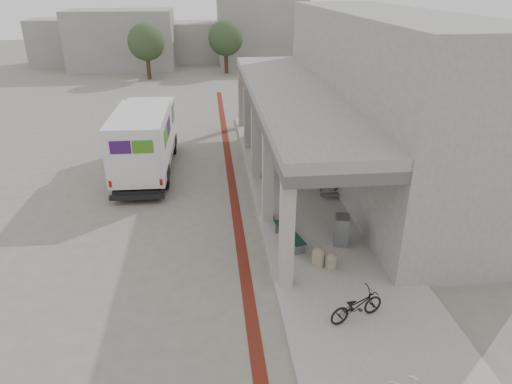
{
  "coord_description": "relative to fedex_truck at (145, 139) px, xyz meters",
  "views": [
    {
      "loc": [
        0.11,
        -14.18,
        8.1
      ],
      "look_at": [
        1.59,
        -0.32,
        1.6
      ],
      "focal_mm": 32.0,
      "sensor_mm": 36.0,
      "label": 1
    }
  ],
  "objects": [
    {
      "name": "ground",
      "position": [
        2.78,
        -5.82,
        -1.61
      ],
      "size": [
        120.0,
        120.0,
        0.0
      ],
      "primitive_type": "plane",
      "color": "slate",
      "rests_on": "ground"
    },
    {
      "name": "transit_building",
      "position": [
        9.61,
        -1.32,
        1.79
      ],
      "size": [
        7.6,
        17.0,
        7.0
      ],
      "color": "gray",
      "rests_on": "ground"
    },
    {
      "name": "tree_right",
      "position": [
        12.78,
        23.18,
        1.57
      ],
      "size": [
        3.2,
        3.2,
        4.8
      ],
      "color": "#38281C",
      "rests_on": "ground"
    },
    {
      "name": "tree_left",
      "position": [
        -2.22,
        22.18,
        1.57
      ],
      "size": [
        3.2,
        3.2,
        4.8
      ],
      "color": "#38281C",
      "rests_on": "ground"
    },
    {
      "name": "bench",
      "position": [
        5.38,
        -7.09,
        -1.19
      ],
      "size": [
        0.84,
        1.84,
        0.42
      ],
      "rotation": [
        0.0,
        0.0,
        0.26
      ],
      "color": "gray",
      "rests_on": "sidewalk"
    },
    {
      "name": "fedex_truck",
      "position": [
        0.0,
        0.0,
        0.0
      ],
      "size": [
        2.36,
        7.13,
        3.02
      ],
      "rotation": [
        0.0,
        0.0,
        -0.02
      ],
      "color": "black",
      "rests_on": "ground"
    },
    {
      "name": "utility_cabinet",
      "position": [
        7.08,
        -7.3,
        -0.99
      ],
      "size": [
        0.58,
        0.69,
        1.0
      ],
      "primitive_type": "cube",
      "rotation": [
        0.0,
        0.0,
        -0.24
      ],
      "color": "gray",
      "rests_on": "sidewalk"
    },
    {
      "name": "bicycle_black",
      "position": [
        6.45,
        -10.99,
        -1.08
      ],
      "size": [
        1.66,
        1.03,
        0.82
      ],
      "primitive_type": "imported",
      "rotation": [
        0.0,
        0.0,
        1.9
      ],
      "color": "black",
      "rests_on": "sidewalk"
    },
    {
      "name": "distant_backdrop",
      "position": [
        -0.07,
        30.06,
        1.09
      ],
      "size": [
        28.0,
        10.0,
        6.5
      ],
      "color": "gray",
      "rests_on": "ground"
    },
    {
      "name": "bollard_far",
      "position": [
        6.04,
        -8.48,
        -1.19
      ],
      "size": [
        0.4,
        0.4,
        0.61
      ],
      "color": "gray",
      "rests_on": "sidewalk"
    },
    {
      "name": "bike_lane_stripe",
      "position": [
        3.78,
        -3.82,
        -1.61
      ],
      "size": [
        0.35,
        40.0,
        0.01
      ],
      "primitive_type": "cube",
      "color": "#5B1C12",
      "rests_on": "ground"
    },
    {
      "name": "tree_mid",
      "position": [
        4.78,
        24.18,
        1.57
      ],
      "size": [
        3.2,
        3.2,
        4.8
      ],
      "color": "#38281C",
      "rests_on": "ground"
    },
    {
      "name": "bollard_near",
      "position": [
        6.39,
        -8.69,
        -1.22
      ],
      "size": [
        0.36,
        0.36,
        0.53
      ],
      "color": "gray",
      "rests_on": "sidewalk"
    },
    {
      "name": "sidewalk",
      "position": [
        6.78,
        -5.82,
        -1.55
      ],
      "size": [
        4.4,
        28.0,
        0.12
      ],
      "primitive_type": "cube",
      "color": "gray",
      "rests_on": "ground"
    }
  ]
}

